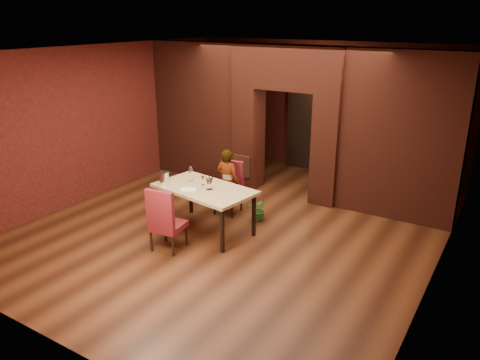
{
  "coord_description": "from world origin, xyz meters",
  "views": [
    {
      "loc": [
        4.31,
        -6.81,
        3.76
      ],
      "look_at": [
        0.07,
        0.0,
        0.92
      ],
      "focal_mm": 35.0,
      "sensor_mm": 36.0,
      "label": 1
    }
  ],
  "objects_px": {
    "water_bottle": "(191,173)",
    "potted_plant": "(259,209)",
    "wine_glass_c": "(211,183)",
    "chair_far": "(228,188)",
    "dining_table": "(205,209)",
    "wine_glass_b": "(208,184)",
    "wine_bucket": "(164,178)",
    "chair_near": "(168,218)",
    "person_seated": "(227,182)",
    "wine_glass_a": "(203,180)"
  },
  "relations": [
    {
      "from": "dining_table",
      "to": "wine_glass_b",
      "type": "bearing_deg",
      "value": -10.91
    },
    {
      "from": "chair_far",
      "to": "wine_glass_b",
      "type": "distance_m",
      "value": 1.08
    },
    {
      "from": "wine_glass_a",
      "to": "potted_plant",
      "type": "relative_size",
      "value": 0.4
    },
    {
      "from": "chair_near",
      "to": "wine_glass_a",
      "type": "distance_m",
      "value": 1.06
    },
    {
      "from": "dining_table",
      "to": "wine_bucket",
      "type": "height_order",
      "value": "wine_bucket"
    },
    {
      "from": "person_seated",
      "to": "wine_glass_c",
      "type": "relative_size",
      "value": 5.82
    },
    {
      "from": "wine_glass_c",
      "to": "wine_bucket",
      "type": "distance_m",
      "value": 0.93
    },
    {
      "from": "wine_glass_b",
      "to": "potted_plant",
      "type": "xyz_separation_m",
      "value": [
        0.5,
        0.96,
        -0.73
      ]
    },
    {
      "from": "water_bottle",
      "to": "chair_far",
      "type": "bearing_deg",
      "value": 66.5
    },
    {
      "from": "wine_glass_c",
      "to": "potted_plant",
      "type": "height_order",
      "value": "wine_glass_c"
    },
    {
      "from": "wine_glass_c",
      "to": "potted_plant",
      "type": "xyz_separation_m",
      "value": [
        0.46,
        0.94,
        -0.73
      ]
    },
    {
      "from": "dining_table",
      "to": "wine_glass_b",
      "type": "height_order",
      "value": "wine_glass_b"
    },
    {
      "from": "wine_bucket",
      "to": "person_seated",
      "type": "bearing_deg",
      "value": 58.4
    },
    {
      "from": "chair_near",
      "to": "water_bottle",
      "type": "distance_m",
      "value": 1.19
    },
    {
      "from": "dining_table",
      "to": "wine_glass_b",
      "type": "xyz_separation_m",
      "value": [
        0.12,
        -0.04,
        0.53
      ]
    },
    {
      "from": "person_seated",
      "to": "water_bottle",
      "type": "bearing_deg",
      "value": 62.65
    },
    {
      "from": "dining_table",
      "to": "chair_far",
      "type": "xyz_separation_m",
      "value": [
        -0.1,
        0.92,
        0.1
      ]
    },
    {
      "from": "dining_table",
      "to": "wine_bucket",
      "type": "bearing_deg",
      "value": -155.46
    },
    {
      "from": "person_seated",
      "to": "potted_plant",
      "type": "distance_m",
      "value": 0.83
    },
    {
      "from": "water_bottle",
      "to": "potted_plant",
      "type": "height_order",
      "value": "water_bottle"
    },
    {
      "from": "person_seated",
      "to": "wine_glass_b",
      "type": "distance_m",
      "value": 0.98
    },
    {
      "from": "water_bottle",
      "to": "person_seated",
      "type": "bearing_deg",
      "value": 64.31
    },
    {
      "from": "chair_far",
      "to": "potted_plant",
      "type": "bearing_deg",
      "value": -5.62
    },
    {
      "from": "wine_glass_c",
      "to": "wine_bucket",
      "type": "bearing_deg",
      "value": -167.68
    },
    {
      "from": "chair_far",
      "to": "chair_near",
      "type": "relative_size",
      "value": 0.93
    },
    {
      "from": "wine_glass_c",
      "to": "chair_far",
      "type": "bearing_deg",
      "value": 105.07
    },
    {
      "from": "wine_glass_b",
      "to": "water_bottle",
      "type": "height_order",
      "value": "water_bottle"
    },
    {
      "from": "water_bottle",
      "to": "potted_plant",
      "type": "bearing_deg",
      "value": 35.92
    },
    {
      "from": "dining_table",
      "to": "wine_glass_a",
      "type": "height_order",
      "value": "wine_glass_a"
    },
    {
      "from": "potted_plant",
      "to": "water_bottle",
      "type": "bearing_deg",
      "value": -144.08
    },
    {
      "from": "person_seated",
      "to": "wine_glass_b",
      "type": "xyz_separation_m",
      "value": [
        0.2,
        -0.92,
        0.29
      ]
    },
    {
      "from": "wine_bucket",
      "to": "water_bottle",
      "type": "relative_size",
      "value": 0.79
    },
    {
      "from": "person_seated",
      "to": "chair_near",
      "type": "bearing_deg",
      "value": 87.46
    },
    {
      "from": "dining_table",
      "to": "potted_plant",
      "type": "xyz_separation_m",
      "value": [
        0.62,
        0.92,
        -0.2
      ]
    },
    {
      "from": "wine_glass_b",
      "to": "wine_bucket",
      "type": "bearing_deg",
      "value": -168.82
    },
    {
      "from": "wine_bucket",
      "to": "potted_plant",
      "type": "height_order",
      "value": "wine_bucket"
    },
    {
      "from": "person_seated",
      "to": "wine_glass_b",
      "type": "relative_size",
      "value": 6.07
    },
    {
      "from": "wine_glass_b",
      "to": "wine_glass_a",
      "type": "bearing_deg",
      "value": 147.08
    },
    {
      "from": "dining_table",
      "to": "chair_near",
      "type": "distance_m",
      "value": 0.91
    },
    {
      "from": "chair_far",
      "to": "person_seated",
      "type": "bearing_deg",
      "value": -75.03
    },
    {
      "from": "chair_near",
      "to": "wine_glass_a",
      "type": "bearing_deg",
      "value": -97.53
    },
    {
      "from": "wine_bucket",
      "to": "water_bottle",
      "type": "distance_m",
      "value": 0.5
    },
    {
      "from": "dining_table",
      "to": "person_seated",
      "type": "bearing_deg",
      "value": 104.17
    },
    {
      "from": "person_seated",
      "to": "wine_glass_b",
      "type": "height_order",
      "value": "person_seated"
    },
    {
      "from": "wine_glass_b",
      "to": "dining_table",
      "type": "bearing_deg",
      "value": 160.37
    },
    {
      "from": "chair_far",
      "to": "dining_table",
      "type": "bearing_deg",
      "value": -89.63
    },
    {
      "from": "wine_glass_b",
      "to": "potted_plant",
      "type": "height_order",
      "value": "wine_glass_b"
    },
    {
      "from": "wine_glass_b",
      "to": "wine_bucket",
      "type": "distance_m",
      "value": 0.89
    },
    {
      "from": "wine_glass_c",
      "to": "water_bottle",
      "type": "distance_m",
      "value": 0.61
    },
    {
      "from": "dining_table",
      "to": "wine_glass_c",
      "type": "bearing_deg",
      "value": 2.81
    }
  ]
}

